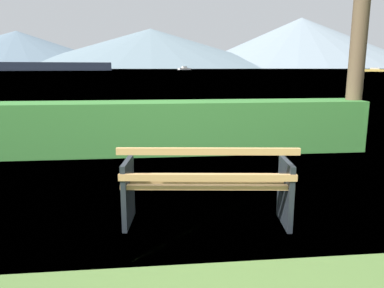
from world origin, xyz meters
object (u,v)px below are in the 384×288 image
cargo_ship_large (11,63)px  fishing_boat_near (375,70)px  park_bench (207,185)px  sailboat_mid (184,69)px

cargo_ship_large → fishing_boat_near: (146.42, -49.57, -2.82)m
fishing_boat_near → park_bench: bearing=-122.5°
fishing_boat_near → sailboat_mid: sailboat_mid is taller
cargo_ship_large → sailboat_mid: cargo_ship_large is taller
cargo_ship_large → sailboat_mid: (83.83, 46.20, -2.64)m
park_bench → cargo_ship_large: size_ratio=0.02×
cargo_ship_large → sailboat_mid: size_ratio=9.19×
park_bench → cargo_ship_large: bearing=109.8°
park_bench → fishing_boat_near: bearing=57.5°
sailboat_mid → fishing_boat_near: bearing=-56.8°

